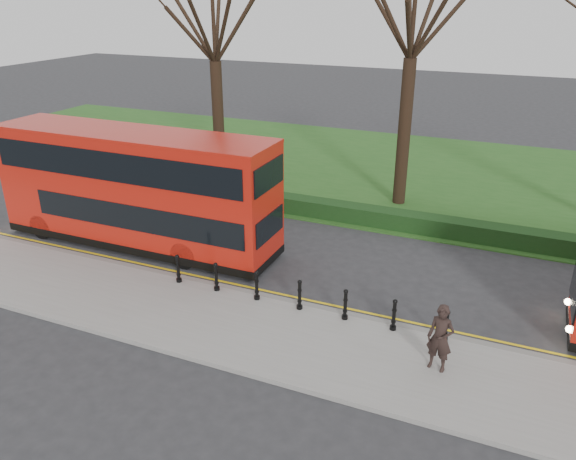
% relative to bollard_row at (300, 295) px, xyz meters
% --- Properties ---
extents(ground, '(120.00, 120.00, 0.00)m').
position_rel_bollard_row_xyz_m(ground, '(-1.36, 1.35, -0.65)').
color(ground, '#28282B').
rests_on(ground, ground).
extents(pavement, '(60.00, 4.00, 0.15)m').
position_rel_bollard_row_xyz_m(pavement, '(-1.36, -1.65, -0.58)').
color(pavement, gray).
rests_on(pavement, ground).
extents(kerb, '(60.00, 0.25, 0.16)m').
position_rel_bollard_row_xyz_m(kerb, '(-1.36, 0.35, -0.58)').
color(kerb, slate).
rests_on(kerb, ground).
extents(grass_verge, '(60.00, 18.00, 0.06)m').
position_rel_bollard_row_xyz_m(grass_verge, '(-1.36, 16.35, -0.62)').
color(grass_verge, '#24531B').
rests_on(grass_verge, ground).
extents(hedge, '(60.00, 0.90, 0.80)m').
position_rel_bollard_row_xyz_m(hedge, '(-1.36, 8.15, -0.25)').
color(hedge, black).
rests_on(hedge, ground).
extents(yellow_line_outer, '(60.00, 0.10, 0.01)m').
position_rel_bollard_row_xyz_m(yellow_line_outer, '(-1.36, 0.65, -0.64)').
color(yellow_line_outer, yellow).
rests_on(yellow_line_outer, ground).
extents(yellow_line_inner, '(60.00, 0.10, 0.01)m').
position_rel_bollard_row_xyz_m(yellow_line_inner, '(-1.36, 0.85, -0.64)').
color(yellow_line_inner, yellow).
rests_on(yellow_line_inner, ground).
extents(tree_left, '(7.35, 7.35, 11.49)m').
position_rel_bollard_row_xyz_m(tree_left, '(-9.36, 11.35, 7.70)').
color(tree_left, black).
rests_on(tree_left, ground).
extents(tree_mid, '(8.03, 8.03, 12.55)m').
position_rel_bollard_row_xyz_m(tree_mid, '(0.64, 11.35, 8.48)').
color(tree_mid, black).
rests_on(tree_mid, ground).
extents(bollard_row, '(9.40, 0.15, 1.00)m').
position_rel_bollard_row_xyz_m(bollard_row, '(0.00, 0.00, 0.00)').
color(bollard_row, black).
rests_on(bollard_row, pavement).
extents(bus_lead, '(11.80, 2.71, 4.69)m').
position_rel_bollard_row_xyz_m(bus_lead, '(-8.08, 2.42, 1.71)').
color(bus_lead, '#B5180D').
rests_on(bus_lead, ground).
extents(pedestrian, '(0.79, 0.59, 1.96)m').
position_rel_bollard_row_xyz_m(pedestrian, '(4.64, -1.41, 0.48)').
color(pedestrian, black).
rests_on(pedestrian, pavement).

